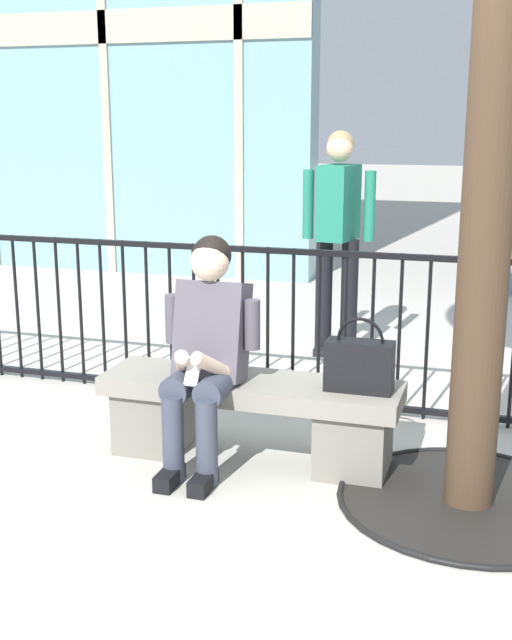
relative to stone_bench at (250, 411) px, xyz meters
name	(u,v)px	position (x,y,z in m)	size (l,w,h in m)	color
ground_plane	(251,458)	(0.00, 0.00, -0.27)	(60.00, 60.00, 0.00)	#B2ADA3
stone_bench	(250,411)	(0.00, 0.00, 0.00)	(1.60, 0.44, 0.45)	gray
seated_person_with_phone	(206,346)	(-0.20, -0.13, 0.38)	(0.52, 0.66, 1.21)	#383D4C
handbag_on_bench	(359,364)	(0.58, -0.01, 0.32)	(0.34, 0.15, 0.38)	black
bystander_at_railing	(338,226)	(0.02, 2.15, 0.73)	(0.55, 0.41, 1.71)	black
plaza_railing	(293,327)	(0.00, 0.89, 0.24)	(9.00, 0.04, 1.02)	black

